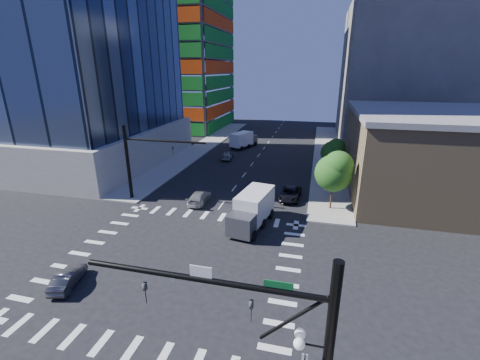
% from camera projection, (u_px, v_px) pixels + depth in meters
% --- Properties ---
extents(ground, '(160.00, 160.00, 0.00)m').
position_uv_depth(ground, '(180.00, 261.00, 26.94)').
color(ground, black).
rests_on(ground, ground).
extents(road_markings, '(20.00, 20.00, 0.01)m').
position_uv_depth(road_markings, '(180.00, 261.00, 26.94)').
color(road_markings, silver).
rests_on(road_markings, ground).
extents(sidewalk_ne, '(5.00, 60.00, 0.15)m').
position_uv_depth(sidewalk_ne, '(327.00, 154.00, 60.81)').
color(sidewalk_ne, '#9A9692').
rests_on(sidewalk_ne, ground).
extents(sidewalk_nw, '(5.00, 60.00, 0.15)m').
position_uv_depth(sidewalk_nw, '(203.00, 147.00, 66.44)').
color(sidewalk_nw, '#9A9692').
rests_on(sidewalk_nw, ground).
extents(construction_building, '(25.16, 34.50, 70.60)m').
position_uv_depth(construction_building, '(174.00, 30.00, 81.87)').
color(construction_building, slate).
rests_on(construction_building, ground).
extents(commercial_building, '(20.50, 22.50, 10.60)m').
position_uv_depth(commercial_building, '(437.00, 154.00, 39.76)').
color(commercial_building, '#8D7751').
rests_on(commercial_building, ground).
extents(bg_building_ne, '(24.00, 30.00, 28.00)m').
position_uv_depth(bg_building_ne, '(404.00, 76.00, 66.75)').
color(bg_building_ne, '#635C59').
rests_on(bg_building_ne, ground).
extents(signal_mast_se, '(10.51, 2.48, 9.00)m').
position_uv_depth(signal_mast_se, '(304.00, 351.00, 12.36)').
color(signal_mast_se, black).
rests_on(signal_mast_se, sidewalk_se).
extents(signal_mast_nw, '(10.20, 0.40, 9.00)m').
position_uv_depth(signal_mast_nw, '(138.00, 156.00, 37.94)').
color(signal_mast_nw, black).
rests_on(signal_mast_nw, sidewalk_nw).
extents(tree_south, '(4.16, 4.16, 6.82)m').
position_uv_depth(tree_south, '(335.00, 171.00, 35.32)').
color(tree_south, '#382316').
rests_on(tree_south, sidewalk_ne).
extents(tree_north, '(3.54, 3.52, 5.78)m').
position_uv_depth(tree_north, '(334.00, 151.00, 46.49)').
color(tree_north, '#382316').
rests_on(tree_north, sidewalk_ne).
extents(car_nb_far, '(2.68, 5.20, 1.40)m').
position_uv_depth(car_nb_far, '(290.00, 194.00, 39.64)').
color(car_nb_far, black).
rests_on(car_nb_far, ground).
extents(car_sb_near, '(2.08, 4.81, 1.38)m').
position_uv_depth(car_sb_near, '(199.00, 197.00, 38.62)').
color(car_sb_near, '#B5B5B5').
rests_on(car_sb_near, ground).
extents(car_sb_mid, '(2.41, 4.71, 1.53)m').
position_uv_depth(car_sb_mid, '(227.00, 155.00, 57.25)').
color(car_sb_mid, gray).
rests_on(car_sb_mid, ground).
extents(car_sb_cross, '(2.22, 3.97, 1.24)m').
position_uv_depth(car_sb_cross, '(68.00, 278.00, 23.79)').
color(car_sb_cross, '#434448').
rests_on(car_sb_cross, ground).
extents(box_truck_near, '(3.86, 6.96, 3.46)m').
position_uv_depth(box_truck_near, '(251.00, 213.00, 32.38)').
color(box_truck_near, black).
rests_on(box_truck_near, ground).
extents(box_truck_far, '(4.71, 6.67, 3.22)m').
position_uv_depth(box_truck_far, '(244.00, 141.00, 65.62)').
color(box_truck_far, black).
rests_on(box_truck_far, ground).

